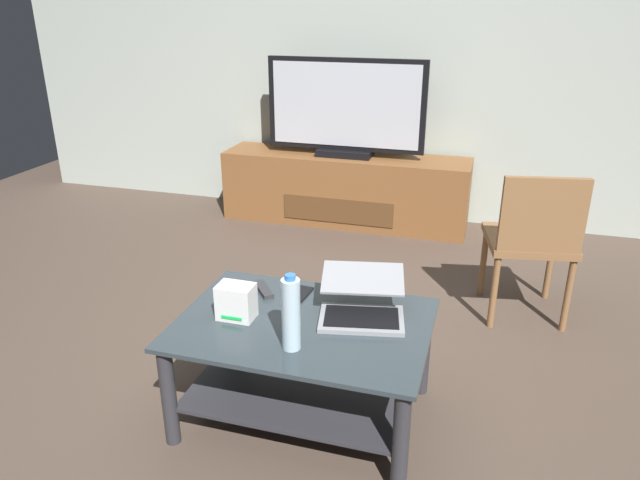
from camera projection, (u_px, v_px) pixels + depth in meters
ground_plane at (291, 382)px, 2.75m from camera, size 7.68×7.68×0.00m
back_wall at (396, 36)px, 4.41m from camera, size 6.40×0.12×2.80m
coffee_table at (304, 353)px, 2.41m from camera, size 1.01×0.71×0.46m
media_cabinet at (345, 189)px, 4.63m from camera, size 1.91×0.45×0.54m
television at (346, 110)px, 4.38m from camera, size 1.20×0.20×0.73m
dining_chair at (533, 237)px, 3.11m from camera, size 0.51×0.51×0.85m
laptop at (362, 302)px, 2.39m from camera, size 0.40×0.42×0.15m
router_box at (236, 302)px, 2.37m from camera, size 0.15×0.10×0.15m
water_bottle_near at (291, 314)px, 2.13m from camera, size 0.07×0.07×0.30m
cell_phone at (300, 294)px, 2.57m from camera, size 0.08×0.15×0.01m
tv_remote at (264, 289)px, 2.60m from camera, size 0.13×0.15×0.02m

